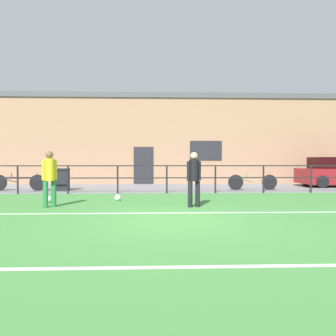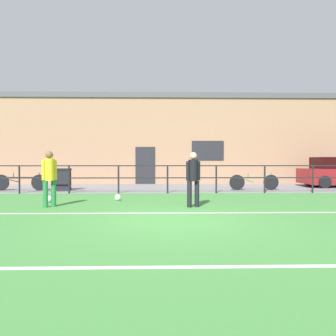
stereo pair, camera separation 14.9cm
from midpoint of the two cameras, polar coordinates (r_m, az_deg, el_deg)
name	(u,v)px [view 2 (the right image)]	position (r m, az deg, el deg)	size (l,w,h in m)	color
ground	(173,222)	(7.36, 1.53, -9.40)	(60.00, 44.00, 0.04)	#42843D
field_line_touchline	(172,213)	(8.39, 1.17, -7.91)	(36.00, 0.11, 0.00)	white
field_line_hash	(183,267)	(4.30, 3.72, -16.98)	(36.00, 0.11, 0.00)	white
pavement_strip	(166,188)	(15.78, -0.01, -3.51)	(48.00, 5.00, 0.02)	slate
perimeter_fence	(168,175)	(13.23, 0.24, -1.25)	(36.07, 0.07, 1.15)	black
clubhouse_facade	(165,140)	(19.46, -0.26, 5.01)	(28.00, 2.56, 5.15)	#A37A5B
player_goalkeeper	(193,176)	(9.38, 4.91, -1.40)	(0.42, 0.28, 1.59)	black
player_striker	(49,175)	(9.94, -19.73, -1.21)	(0.36, 0.33, 1.62)	#237038
soccer_ball_match	(118,197)	(11.01, -8.45, -5.15)	(0.21, 0.21, 0.21)	white
soccer_ball_spare	(49,199)	(11.10, -19.89, -5.16)	(0.21, 0.21, 0.21)	white
bicycle_parked_0	(20,182)	(15.69, -24.31, -2.29)	(2.37, 0.04, 0.79)	black
bicycle_parked_1	(254,182)	(15.07, 15.15, -2.40)	(2.22, 0.04, 0.77)	black
trash_bin_0	(63,179)	(14.97, -17.71, -1.91)	(0.63, 0.53, 0.97)	black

